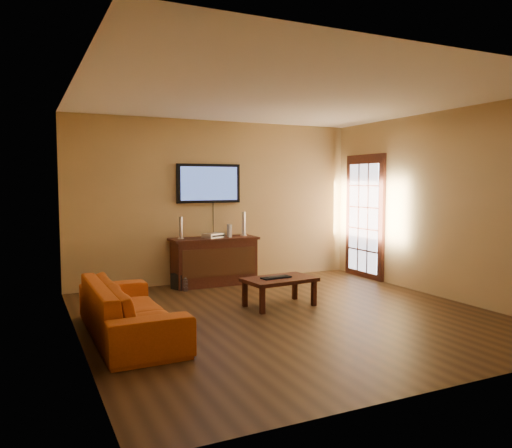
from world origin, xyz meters
TOP-DOWN VIEW (x-y plane):
  - ground_plane at (0.00, 0.00)m, footprint 5.00×5.00m
  - room_walls at (0.00, 0.62)m, footprint 5.00×5.00m
  - french_door at (2.46, 1.70)m, footprint 0.07×1.02m
  - media_console at (-0.17, 2.22)m, footprint 1.42×0.54m
  - television at (-0.17, 2.45)m, footprint 1.10×0.08m
  - coffee_table at (0.11, 0.48)m, footprint 1.00×0.66m
  - sofa at (-1.98, 0.01)m, footprint 0.63×2.07m
  - speaker_left at (-0.72, 2.27)m, footprint 0.10×0.10m
  - speaker_right at (0.37, 2.26)m, footprint 0.11×0.11m
  - av_receiver at (-0.19, 2.22)m, footprint 0.38×0.33m
  - game_console at (0.09, 2.19)m, footprint 0.06×0.16m
  - subwoofer at (-0.75, 2.13)m, footprint 0.32×0.32m
  - bottle at (-0.76, 1.93)m, footprint 0.07×0.07m
  - keyboard at (0.06, 0.48)m, footprint 0.43×0.20m

SIDE VIEW (x-z plane):
  - ground_plane at x=0.00m, z-range 0.00..0.00m
  - bottle at x=-0.76m, z-range -0.01..0.21m
  - subwoofer at x=-0.75m, z-range 0.00..0.24m
  - coffee_table at x=0.11m, z-range 0.14..0.53m
  - media_console at x=-0.17m, z-range 0.00..0.78m
  - keyboard at x=0.06m, z-range 0.39..0.41m
  - sofa at x=-1.98m, z-range 0.00..0.81m
  - av_receiver at x=-0.19m, z-range 0.78..0.85m
  - game_console at x=0.09m, z-range 0.78..0.99m
  - speaker_left at x=-0.72m, z-range 0.76..1.12m
  - speaker_right at x=0.37m, z-range 0.76..1.17m
  - french_door at x=2.46m, z-range -0.06..2.16m
  - television at x=-0.17m, z-range 1.33..1.98m
  - room_walls at x=0.00m, z-range -0.81..4.19m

